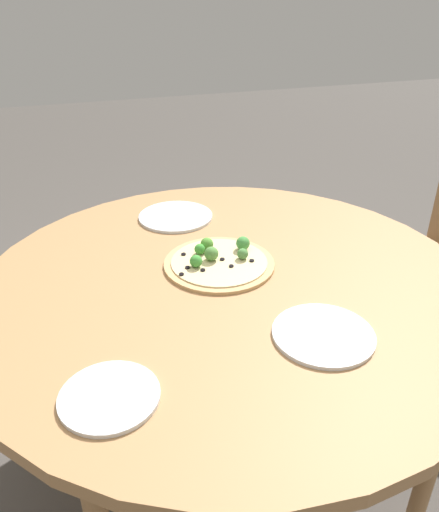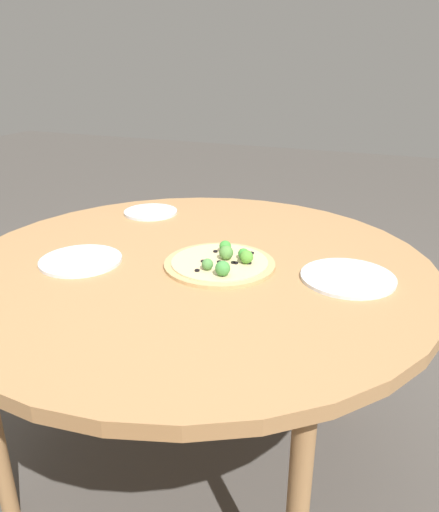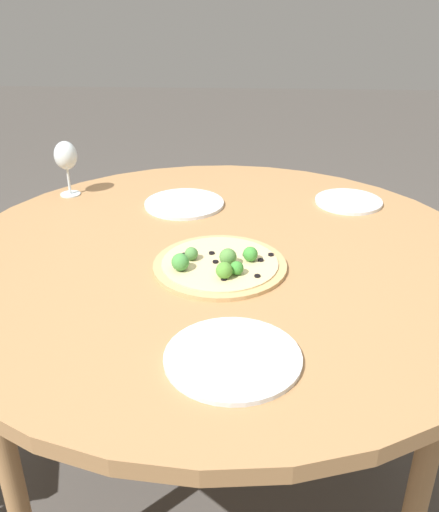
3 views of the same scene
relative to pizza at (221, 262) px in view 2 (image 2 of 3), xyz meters
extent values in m
plane|color=#4C4742|center=(-0.09, 0.00, -0.75)|extent=(12.00, 12.00, 0.00)
cylinder|color=#A87A4C|center=(-0.09, 0.00, -0.03)|extent=(1.40, 1.40, 0.04)
cylinder|color=#A87A4C|center=(-0.52, 0.44, -0.40)|extent=(0.05, 0.05, 0.70)
cylinder|color=#A87A4C|center=(0.35, 0.44, -0.40)|extent=(0.05, 0.05, 0.70)
cylinder|color=tan|center=(-0.01, 0.00, -0.01)|extent=(0.32, 0.32, 0.01)
cylinder|color=beige|center=(-0.01, 0.00, 0.00)|extent=(0.28, 0.28, 0.00)
sphere|color=#519334|center=(0.07, 0.02, 0.02)|extent=(0.04, 0.04, 0.04)
sphere|color=#448F40|center=(0.04, -0.09, 0.02)|extent=(0.04, 0.04, 0.04)
sphere|color=#4D8641|center=(-0.01, -0.07, 0.02)|extent=(0.03, 0.03, 0.03)
sphere|color=#52883E|center=(0.01, 0.02, 0.02)|extent=(0.04, 0.04, 0.04)
sphere|color=#3C8F32|center=(0.05, 0.04, 0.02)|extent=(0.03, 0.03, 0.03)
sphere|color=green|center=(-0.02, 0.07, 0.02)|extent=(0.04, 0.04, 0.04)
cylinder|color=black|center=(0.00, -0.01, 0.00)|extent=(0.01, 0.01, 0.00)
cylinder|color=black|center=(-0.05, -0.02, 0.00)|extent=(0.01, 0.01, 0.00)
cylinder|color=black|center=(-0.05, 0.13, 0.00)|extent=(0.01, 0.01, 0.00)
cylinder|color=black|center=(-0.04, -0.09, 0.00)|extent=(0.01, 0.01, 0.00)
cylinder|color=black|center=(0.04, 0.00, 0.00)|extent=(0.01, 0.01, 0.00)
cylinder|color=black|center=(0.06, 0.09, 0.00)|extent=(0.01, 0.01, 0.00)
cylinder|color=black|center=(-0.04, 0.06, 0.00)|extent=(0.01, 0.01, 0.00)
cylinder|color=black|center=(-0.02, 0.10, 0.00)|extent=(0.01, 0.01, 0.00)
cylinder|color=black|center=(0.04, 0.00, 0.00)|extent=(0.01, 0.01, 0.00)
cylinder|color=black|center=(0.08, 0.02, 0.00)|extent=(0.01, 0.01, 0.00)
cylinder|color=silver|center=(-0.44, 0.37, -0.01)|extent=(0.20, 0.20, 0.01)
cylinder|color=silver|center=(0.35, 0.04, -0.01)|extent=(0.26, 0.26, 0.01)
cylinder|color=silver|center=(-0.40, -0.13, -0.01)|extent=(0.24, 0.24, 0.01)
camera|label=1|loc=(-1.20, 0.40, 0.72)|focal=35.00mm
camera|label=2|loc=(0.48, -1.23, 0.56)|focal=35.00mm
camera|label=3|loc=(1.20, 0.06, 0.64)|focal=40.00mm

